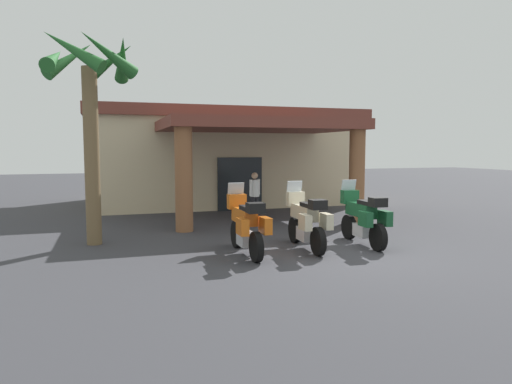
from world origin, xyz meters
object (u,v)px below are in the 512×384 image
Objects in this scene: motorcycle_orange at (246,225)px; motorcycle_cream at (306,221)px; motel_building at (222,156)px; pedestrian at (255,193)px; palm_tree_roadside at (90,91)px; motorcycle_green at (363,218)px.

motorcycle_orange is 1.00× the size of motorcycle_cream.
motel_building is 5.66m from pedestrian.
motorcycle_cream is 6.24m from palm_tree_roadside.
motorcycle_cream is 1.36× the size of pedestrian.
motorcycle_cream is 4.82m from pedestrian.
palm_tree_roadside reaches higher than motorcycle_orange.
palm_tree_roadside is (-5.19, -2.50, 2.93)m from pedestrian.
motorcycle_green is 0.41× the size of palm_tree_roadside.
motel_building is 5.34× the size of motorcycle_orange.
palm_tree_roadside is (-3.28, 2.40, 3.18)m from motorcycle_orange.
motel_building is at bearing 55.33° from palm_tree_roadside.
palm_tree_roadside is at bearing 55.05° from motorcycle_orange.
palm_tree_roadside reaches higher than motorcycle_green.
motorcycle_green is 7.53m from palm_tree_roadside.
palm_tree_roadside is (-4.85, 2.30, 3.18)m from motorcycle_cream.
motel_building reaches higher than motorcycle_orange.
motel_building is 2.21× the size of palm_tree_roadside.
pedestrian is at bearing -20.10° from motorcycle_orange.
palm_tree_roadside is at bearing 68.73° from motorcycle_cream.
motorcycle_orange is 1.36× the size of pedestrian.
motel_building reaches higher than motorcycle_cream.
motorcycle_cream is at bearing -92.42° from motel_building.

